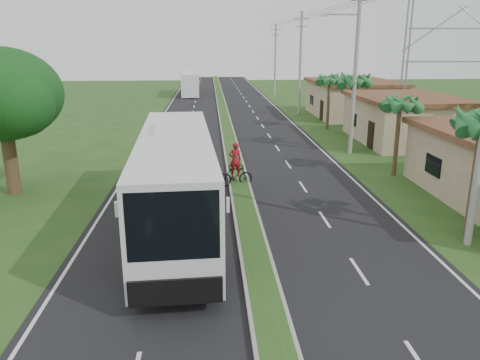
{
  "coord_description": "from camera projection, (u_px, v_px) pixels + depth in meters",
  "views": [
    {
      "loc": [
        -1.6,
        -14.42,
        7.62
      ],
      "look_at": [
        -0.29,
        5.49,
        1.8
      ],
      "focal_mm": 35.0,
      "sensor_mm": 36.0,
      "label": 1
    }
  ],
  "objects": [
    {
      "name": "coach_bus_far",
      "position": [
        190.0,
        82.0,
        72.25
      ],
      "size": [
        3.08,
        11.87,
        3.43
      ],
      "rotation": [
        0.0,
        0.0,
        0.04
      ],
      "color": "white",
      "rests_on": "ground"
    },
    {
      "name": "palm_verge_c",
      "position": [
        355.0,
        80.0,
        33.36
      ],
      "size": [
        2.4,
        2.4,
        5.85
      ],
      "color": "#473321",
      "rests_on": "ground"
    },
    {
      "name": "shade_tree",
      "position": [
        0.0,
        98.0,
        23.47
      ],
      "size": [
        6.3,
        6.0,
        7.54
      ],
      "color": "#473321",
      "rests_on": "ground"
    },
    {
      "name": "coach_bus_main",
      "position": [
        176.0,
        175.0,
        19.31
      ],
      "size": [
        3.57,
        13.74,
        4.4
      ],
      "rotation": [
        0.0,
        0.0,
        0.05
      ],
      "color": "silver",
      "rests_on": "ground"
    },
    {
      "name": "road_asphalt",
      "position": [
        231.0,
        149.0,
        35.2
      ],
      "size": [
        14.0,
        160.0,
        0.02
      ],
      "primitive_type": "cube",
      "color": "black",
      "rests_on": "ground"
    },
    {
      "name": "shop_far",
      "position": [
        352.0,
        98.0,
        50.87
      ],
      "size": [
        8.6,
        11.6,
        3.82
      ],
      "color": "#998F68",
      "rests_on": "ground"
    },
    {
      "name": "palm_verge_b",
      "position": [
        400.0,
        103.0,
        26.91
      ],
      "size": [
        2.4,
        2.4,
        5.05
      ],
      "color": "#473321",
      "rests_on": "ground"
    },
    {
      "name": "billboard_lattice",
      "position": [
        458.0,
        53.0,
        44.26
      ],
      "size": [
        10.18,
        1.18,
        12.07
      ],
      "color": "gray",
      "rests_on": "ground"
    },
    {
      "name": "lane_edge_right",
      "position": [
        319.0,
        148.0,
        35.62
      ],
      "size": [
        0.12,
        160.0,
        0.01
      ],
      "primitive_type": "cube",
      "color": "silver",
      "rests_on": "ground"
    },
    {
      "name": "shop_mid",
      "position": [
        404.0,
        119.0,
        37.48
      ],
      "size": [
        7.6,
        10.6,
        3.67
      ],
      "color": "#998F68",
      "rests_on": "ground"
    },
    {
      "name": "motorcyclist",
      "position": [
        235.0,
        171.0,
        25.82
      ],
      "size": [
        2.04,
        0.93,
        2.46
      ],
      "rotation": [
        0.0,
        0.0,
        0.2
      ],
      "color": "black",
      "rests_on": "ground"
    },
    {
      "name": "utility_pole_c",
      "position": [
        300.0,
        62.0,
        51.39
      ],
      "size": [
        1.6,
        0.28,
        11.0
      ],
      "color": "gray",
      "rests_on": "ground"
    },
    {
      "name": "utility_pole_b",
      "position": [
        355.0,
        65.0,
        32.07
      ],
      "size": [
        3.2,
        0.28,
        12.0
      ],
      "color": "gray",
      "rests_on": "ground"
    },
    {
      "name": "lane_edge_left",
      "position": [
        141.0,
        150.0,
        34.78
      ],
      "size": [
        0.12,
        160.0,
        0.01
      ],
      "primitive_type": "cube",
      "color": "silver",
      "rests_on": "ground"
    },
    {
      "name": "median_strip",
      "position": [
        231.0,
        148.0,
        35.17
      ],
      "size": [
        1.2,
        160.0,
        0.18
      ],
      "color": "gray",
      "rests_on": "ground"
    },
    {
      "name": "ground",
      "position": [
        259.0,
        275.0,
        16.04
      ],
      "size": [
        180.0,
        180.0,
        0.0
      ],
      "primitive_type": "plane",
      "color": "#23491B",
      "rests_on": "ground"
    },
    {
      "name": "utility_pole_d",
      "position": [
        275.0,
        59.0,
        70.62
      ],
      "size": [
        1.6,
        0.28,
        10.5
      ],
      "color": "gray",
      "rests_on": "ground"
    },
    {
      "name": "palm_verge_d",
      "position": [
        330.0,
        79.0,
        42.18
      ],
      "size": [
        2.4,
        2.4,
        5.25
      ],
      "color": "#473321",
      "rests_on": "ground"
    }
  ]
}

